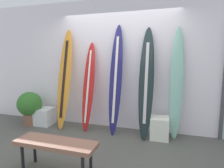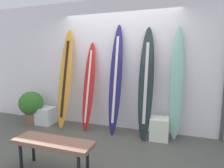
{
  "view_description": "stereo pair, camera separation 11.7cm",
  "coord_description": "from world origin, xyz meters",
  "px_view_note": "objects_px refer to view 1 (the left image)",
  "views": [
    {
      "loc": [
        1.06,
        -2.72,
        1.56
      ],
      "look_at": [
        -0.07,
        0.95,
        1.02
      ],
      "focal_mm": 30.01,
      "sensor_mm": 36.0,
      "label": 1
    },
    {
      "loc": [
        1.17,
        -2.68,
        1.56
      ],
      "look_at": [
        -0.07,
        0.95,
        1.02
      ],
      "focal_mm": 30.01,
      "sensor_mm": 36.0,
      "label": 2
    }
  ],
  "objects_px": {
    "surfboard_charcoal": "(146,83)",
    "potted_plant": "(30,106)",
    "surfboard_seafoam": "(176,84)",
    "bench": "(56,145)",
    "surfboard_sunset": "(64,79)",
    "surfboard_navy": "(116,79)",
    "surfboard_crimson": "(89,87)",
    "display_block_center": "(159,128)",
    "display_block_left": "(45,116)"
  },
  "relations": [
    {
      "from": "surfboard_crimson",
      "to": "surfboard_charcoal",
      "type": "height_order",
      "value": "surfboard_charcoal"
    },
    {
      "from": "display_block_center",
      "to": "surfboard_charcoal",
      "type": "bearing_deg",
      "value": 172.79
    },
    {
      "from": "surfboard_charcoal",
      "to": "potted_plant",
      "type": "distance_m",
      "value": 2.72
    },
    {
      "from": "display_block_left",
      "to": "display_block_center",
      "type": "height_order",
      "value": "display_block_center"
    },
    {
      "from": "surfboard_sunset",
      "to": "display_block_left",
      "type": "distance_m",
      "value": 1.03
    },
    {
      "from": "surfboard_navy",
      "to": "display_block_left",
      "type": "distance_m",
      "value": 1.95
    },
    {
      "from": "surfboard_crimson",
      "to": "potted_plant",
      "type": "height_order",
      "value": "surfboard_crimson"
    },
    {
      "from": "surfboard_charcoal",
      "to": "surfboard_seafoam",
      "type": "xyz_separation_m",
      "value": [
        0.56,
        0.12,
        -0.01
      ]
    },
    {
      "from": "surfboard_sunset",
      "to": "surfboard_crimson",
      "type": "height_order",
      "value": "surfboard_sunset"
    },
    {
      "from": "display_block_center",
      "to": "surfboard_navy",
      "type": "bearing_deg",
      "value": 175.66
    },
    {
      "from": "surfboard_navy",
      "to": "bench",
      "type": "relative_size",
      "value": 1.97
    },
    {
      "from": "surfboard_seafoam",
      "to": "bench",
      "type": "height_order",
      "value": "surfboard_seafoam"
    },
    {
      "from": "surfboard_seafoam",
      "to": "display_block_center",
      "type": "xyz_separation_m",
      "value": [
        -0.28,
        -0.16,
        -0.85
      ]
    },
    {
      "from": "surfboard_charcoal",
      "to": "potted_plant",
      "type": "bearing_deg",
      "value": -176.84
    },
    {
      "from": "surfboard_navy",
      "to": "display_block_left",
      "type": "xyz_separation_m",
      "value": [
        -1.71,
        -0.07,
        -0.93
      ]
    },
    {
      "from": "potted_plant",
      "to": "surfboard_navy",
      "type": "bearing_deg",
      "value": 5.06
    },
    {
      "from": "surfboard_sunset",
      "to": "bench",
      "type": "height_order",
      "value": "surfboard_sunset"
    },
    {
      "from": "surfboard_sunset",
      "to": "display_block_center",
      "type": "distance_m",
      "value": 2.25
    },
    {
      "from": "surfboard_sunset",
      "to": "surfboard_navy",
      "type": "xyz_separation_m",
      "value": [
        1.18,
        0.02,
        0.04
      ]
    },
    {
      "from": "surfboard_navy",
      "to": "surfboard_charcoal",
      "type": "xyz_separation_m",
      "value": [
        0.62,
        -0.03,
        -0.05
      ]
    },
    {
      "from": "surfboard_crimson",
      "to": "surfboard_seafoam",
      "type": "bearing_deg",
      "value": 2.88
    },
    {
      "from": "surfboard_sunset",
      "to": "potted_plant",
      "type": "height_order",
      "value": "surfboard_sunset"
    },
    {
      "from": "surfboard_charcoal",
      "to": "potted_plant",
      "type": "relative_size",
      "value": 2.79
    },
    {
      "from": "surfboard_seafoam",
      "to": "potted_plant",
      "type": "xyz_separation_m",
      "value": [
        -3.2,
        -0.27,
        -0.61
      ]
    },
    {
      "from": "surfboard_crimson",
      "to": "surfboard_seafoam",
      "type": "height_order",
      "value": "surfboard_seafoam"
    },
    {
      "from": "bench",
      "to": "surfboard_charcoal",
      "type": "bearing_deg",
      "value": 57.07
    },
    {
      "from": "surfboard_crimson",
      "to": "display_block_center",
      "type": "relative_size",
      "value": 4.5
    },
    {
      "from": "surfboard_navy",
      "to": "surfboard_crimson",
      "type": "bearing_deg",
      "value": 179.83
    },
    {
      "from": "surfboard_crimson",
      "to": "surfboard_navy",
      "type": "height_order",
      "value": "surfboard_navy"
    },
    {
      "from": "surfboard_sunset",
      "to": "display_block_left",
      "type": "height_order",
      "value": "surfboard_sunset"
    },
    {
      "from": "surfboard_sunset",
      "to": "bench",
      "type": "distance_m",
      "value": 1.88
    },
    {
      "from": "surfboard_navy",
      "to": "display_block_left",
      "type": "relative_size",
      "value": 5.71
    },
    {
      "from": "potted_plant",
      "to": "bench",
      "type": "bearing_deg",
      "value": -40.77
    },
    {
      "from": "display_block_left",
      "to": "surfboard_sunset",
      "type": "bearing_deg",
      "value": 4.44
    },
    {
      "from": "surfboard_sunset",
      "to": "surfboard_charcoal",
      "type": "bearing_deg",
      "value": -0.29
    },
    {
      "from": "display_block_left",
      "to": "display_block_center",
      "type": "distance_m",
      "value": 2.61
    },
    {
      "from": "surfboard_sunset",
      "to": "surfboard_seafoam",
      "type": "bearing_deg",
      "value": 2.81
    },
    {
      "from": "potted_plant",
      "to": "surfboard_crimson",
      "type": "bearing_deg",
      "value": 7.29
    },
    {
      "from": "bench",
      "to": "display_block_center",
      "type": "bearing_deg",
      "value": 49.77
    },
    {
      "from": "display_block_left",
      "to": "bench",
      "type": "bearing_deg",
      "value": -48.97
    },
    {
      "from": "display_block_center",
      "to": "potted_plant",
      "type": "height_order",
      "value": "potted_plant"
    },
    {
      "from": "display_block_center",
      "to": "bench",
      "type": "relative_size",
      "value": 0.37
    },
    {
      "from": "surfboard_charcoal",
      "to": "display_block_center",
      "type": "relative_size",
      "value": 5.13
    },
    {
      "from": "surfboard_seafoam",
      "to": "bench",
      "type": "xyz_separation_m",
      "value": [
        -1.56,
        -1.68,
        -0.67
      ]
    },
    {
      "from": "bench",
      "to": "surfboard_crimson",
      "type": "bearing_deg",
      "value": 98.01
    },
    {
      "from": "surfboard_crimson",
      "to": "surfboard_seafoam",
      "type": "xyz_separation_m",
      "value": [
        1.79,
        0.09,
        0.13
      ]
    },
    {
      "from": "surfboard_crimson",
      "to": "display_block_left",
      "type": "distance_m",
      "value": 1.33
    },
    {
      "from": "surfboard_crimson",
      "to": "display_block_center",
      "type": "height_order",
      "value": "surfboard_crimson"
    },
    {
      "from": "surfboard_sunset",
      "to": "potted_plant",
      "type": "xyz_separation_m",
      "value": [
        -0.84,
        -0.15,
        -0.63
      ]
    },
    {
      "from": "surfboard_crimson",
      "to": "display_block_center",
      "type": "bearing_deg",
      "value": -2.66
    }
  ]
}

